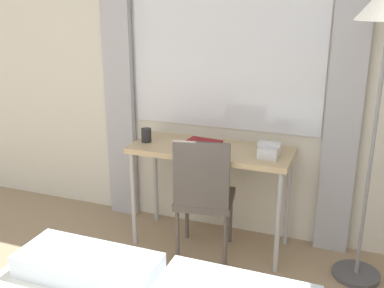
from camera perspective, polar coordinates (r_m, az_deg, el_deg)
name	(u,v)px	position (r m, az deg, el deg)	size (l,w,h in m)	color
wall_back_with_window	(222,61)	(3.40, 3.88, 10.42)	(4.67, 0.13, 2.70)	silver
desk	(211,158)	(3.26, 2.43, -1.76)	(1.17, 0.47, 0.78)	tan
desk_chair	(204,193)	(3.16, 1.49, -6.19)	(0.46, 0.46, 0.91)	#59514C
telephone	(269,150)	(3.08, 9.78, -0.80)	(0.15, 0.18, 0.10)	silver
book	(202,143)	(3.29, 1.33, 0.13)	(0.27, 0.22, 0.02)	maroon
mug	(146,135)	(3.37, -5.82, 1.12)	(0.08, 0.08, 0.10)	#262628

